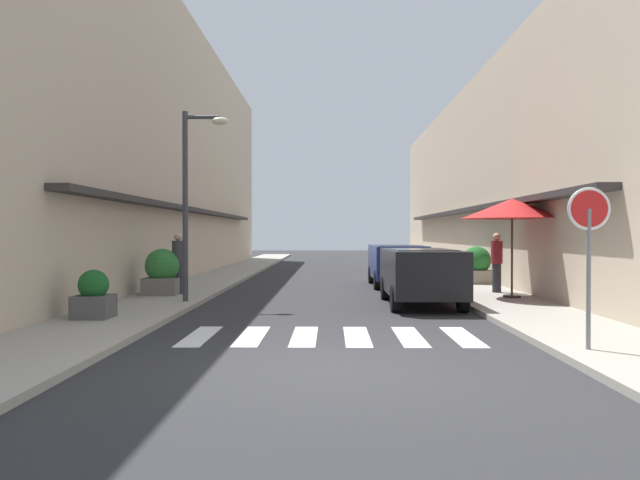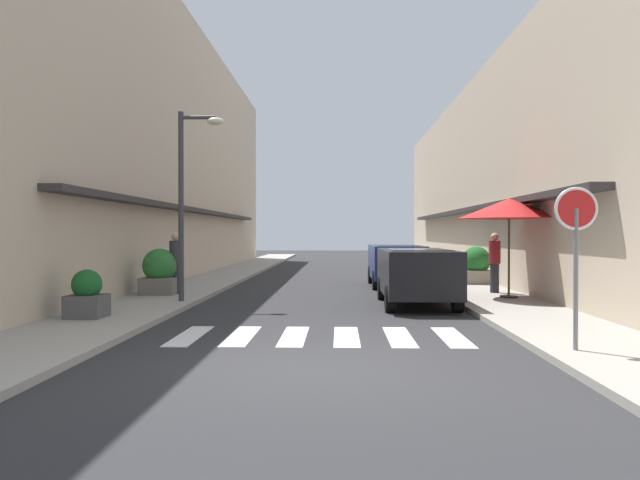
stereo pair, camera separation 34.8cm
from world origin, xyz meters
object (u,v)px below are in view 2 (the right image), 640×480
Objects in this scene: round_street_sign at (576,225)px; street_lamp at (189,184)px; pedestrian_walking_near at (495,261)px; pedestrian_walking_far at (175,261)px; planter_corner at (87,296)px; parked_car_mid at (396,260)px; planter_far at (476,266)px; parked_car_near at (416,270)px; planter_midblock at (160,272)px; cafe_umbrella at (509,209)px.

street_lamp is at bearing 139.40° from round_street_sign.
pedestrian_walking_far reaches higher than pedestrian_walking_near.
street_lamp is 2.95m from pedestrian_walking_far.
pedestrian_walking_far is at bearing 84.49° from planter_corner.
street_lamp is at bearing -135.01° from parked_car_mid.
pedestrian_walking_far is at bearing 114.74° from street_lamp.
pedestrian_walking_near is 9.38m from pedestrian_walking_far.
pedestrian_walking_near is (1.05, 8.91, -0.93)m from round_street_sign.
pedestrian_walking_near is at bearing -93.32° from planter_far.
parked_car_mid is 2.80m from planter_far.
parked_car_near is 2.39× the size of pedestrian_walking_near.
pedestrian_walking_near is at bearing 42.13° from parked_car_near.
parked_car_mid is 8.29m from planter_midblock.
parked_car_near is 5.71m from parked_car_mid.
planter_midblock is at bearing 89.18° from planter_corner.
planter_far is 10.33m from pedestrian_walking_far.
planter_midblock is (0.07, 4.88, 0.18)m from planter_corner.
parked_car_mid is at bearing 30.01° from planter_midblock.
round_street_sign is at bearing -20.21° from planter_corner.
planter_far is at bearing 22.21° from planter_midblock.
parked_car_near is 3.20× the size of planter_midblock.
pedestrian_walking_near is at bearing 90.90° from cafe_umbrella.
planter_corner is at bearing -113.38° from street_lamp.
planter_midblock is 9.81m from pedestrian_walking_near.
planter_far is at bearing -1.55° from parked_car_mid.
planter_far is 0.74× the size of pedestrian_walking_near.
street_lamp is at bearing 66.62° from planter_corner.
planter_midblock is (-7.18, -4.14, -0.17)m from parked_car_mid.
pedestrian_walking_near is (2.60, 2.35, 0.13)m from parked_car_near.
parked_car_mid is at bearing 97.22° from round_street_sign.
street_lamp is 4.88× the size of planter_corner.
planter_corner is 5.08m from pedestrian_walking_far.
pedestrian_walking_near is at bearing 16.59° from street_lamp.
round_street_sign is 2.44× the size of planter_corner.
planter_corner is at bearing 11.49° from pedestrian_walking_near.
cafe_umbrella reaches higher than planter_far.
round_street_sign reaches higher than planter_midblock.
cafe_umbrella is 1.57× the size of pedestrian_walking_near.
round_street_sign is at bearing 64.85° from pedestrian_walking_near.
parked_car_mid is at bearing 178.45° from planter_far.
cafe_umbrella is at bearing -3.75° from planter_midblock.
cafe_umbrella reaches higher than parked_car_near.
parked_car_near is at bearing -12.31° from planter_midblock.
street_lamp is 4.28m from planter_corner.
round_street_sign is 7.57m from cafe_umbrella.
pedestrian_walking_far is (-6.76, -4.00, 0.14)m from parked_car_mid.
pedestrian_walking_near is at bearing 83.28° from round_street_sign.
round_street_sign is at bearing -121.11° from pedestrian_walking_far.
pedestrian_walking_near is (9.85, 5.67, 0.48)m from planter_corner.
pedestrian_walking_near reaches higher than planter_far.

